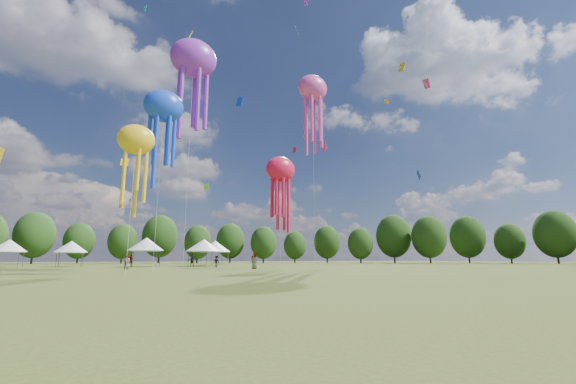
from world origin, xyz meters
name	(u,v)px	position (x,y,z in m)	size (l,w,h in m)	color
ground	(409,300)	(0.00, 0.00, 0.00)	(300.00, 300.00, 0.00)	#384416
spectator_near	(126,262)	(-6.04, 36.64, 0.78)	(0.76, 0.59, 1.56)	gray
spectators_far	(188,261)	(2.41, 44.95, 0.87)	(31.22, 19.33, 1.85)	gray
festival_tents	(150,246)	(-2.00, 54.50, 3.25)	(35.72, 12.18, 4.44)	#47474C
show_kites	(197,105)	(0.43, 34.09, 19.86)	(47.41, 23.99, 29.73)	blue
small_kites	(173,64)	(-1.99, 40.48, 28.04)	(76.89, 49.14, 46.43)	blue
treeline	(135,229)	(-3.87, 62.51, 6.54)	(201.57, 95.24, 13.43)	#38281C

